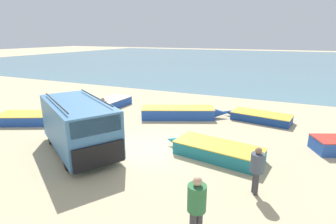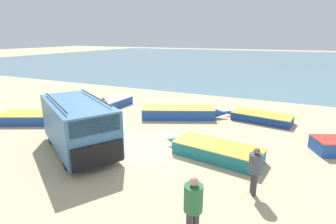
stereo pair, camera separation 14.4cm
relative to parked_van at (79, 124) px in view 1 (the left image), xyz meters
name	(u,v)px [view 1 (the left image)]	position (x,y,z in m)	size (l,w,h in m)	color
ground_plane	(153,147)	(2.82, 1.68, -1.25)	(200.00, 200.00, 0.00)	tan
sea_water	(262,60)	(2.82, 53.68, -1.25)	(120.00, 80.00, 0.01)	slate
parked_van	(79,124)	(0.00, 0.00, 0.00)	(5.38, 4.41, 2.41)	teal
fishing_rowboat_0	(215,150)	(5.70, 1.90, -0.96)	(4.58, 2.04, 0.59)	#1E757F
fishing_rowboat_1	(111,103)	(-3.38, 6.82, -0.96)	(1.71, 4.31, 0.59)	#234CA3
fishing_rowboat_2	(259,117)	(6.90, 7.94, -1.01)	(4.27, 2.02, 0.49)	navy
fishing_rowboat_4	(31,118)	(-5.54, 1.88, -0.97)	(4.15, 2.95, 0.58)	#234CA3
fishing_rowboat_5	(181,113)	(2.29, 6.52, -0.92)	(5.42, 3.15, 0.68)	#234CA3
fisherman_0	(197,203)	(6.48, -3.01, -0.18)	(0.47, 0.47, 1.79)	#38383D
fisherman_1	(103,109)	(-1.31, 3.39, -0.28)	(0.43, 0.43, 1.63)	#38383D
fisherman_2	(257,166)	(7.60, -0.26, -0.27)	(0.43, 0.43, 1.64)	#38383D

